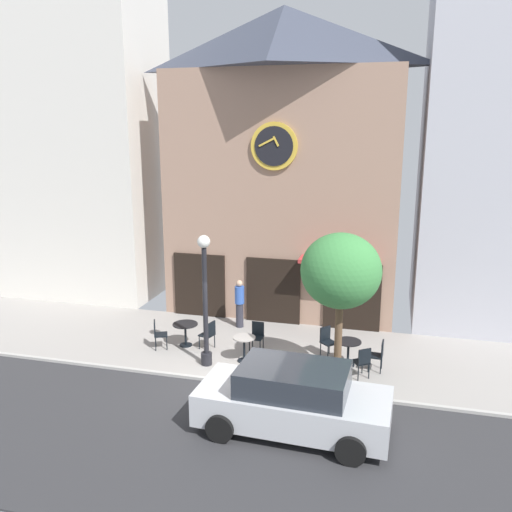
{
  "coord_description": "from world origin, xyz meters",
  "views": [
    {
      "loc": [
        3.89,
        -12.54,
        6.74
      ],
      "look_at": [
        0.02,
        2.43,
        2.96
      ],
      "focal_mm": 37.49,
      "sensor_mm": 36.0,
      "label": 1
    }
  ],
  "objects_px": {
    "cafe_chair_left_end": "(257,334)",
    "cafe_chair_corner": "(362,360)",
    "cafe_chair_mid_row": "(209,333)",
    "street_lamp": "(205,301)",
    "cafe_chair_outer": "(158,332)",
    "cafe_table_near_door": "(185,329)",
    "street_tree": "(341,272)",
    "pedestrian_blue": "(240,303)",
    "cafe_table_rightmost": "(348,348)",
    "parked_car_silver": "(293,399)",
    "cafe_table_center_left": "(244,345)",
    "cafe_chair_near_tree": "(327,339)",
    "cafe_chair_facing_street": "(379,353)"
  },
  "relations": [
    {
      "from": "cafe_chair_mid_row",
      "to": "street_tree",
      "type": "bearing_deg",
      "value": -18.18
    },
    {
      "from": "cafe_chair_left_end",
      "to": "cafe_table_near_door",
      "type": "bearing_deg",
      "value": -175.0
    },
    {
      "from": "cafe_chair_facing_street",
      "to": "parked_car_silver",
      "type": "bearing_deg",
      "value": -116.37
    },
    {
      "from": "cafe_table_rightmost",
      "to": "parked_car_silver",
      "type": "height_order",
      "value": "parked_car_silver"
    },
    {
      "from": "cafe_chair_near_tree",
      "to": "cafe_chair_outer",
      "type": "bearing_deg",
      "value": -171.62
    },
    {
      "from": "cafe_table_rightmost",
      "to": "cafe_table_near_door",
      "type": "bearing_deg",
      "value": 178.09
    },
    {
      "from": "cafe_table_near_door",
      "to": "pedestrian_blue",
      "type": "xyz_separation_m",
      "value": [
        1.2,
        1.98,
        0.32
      ]
    },
    {
      "from": "cafe_chair_outer",
      "to": "cafe_chair_mid_row",
      "type": "xyz_separation_m",
      "value": [
        1.54,
        0.35,
        0.0
      ]
    },
    {
      "from": "parked_car_silver",
      "to": "cafe_chair_facing_street",
      "type": "bearing_deg",
      "value": 63.63
    },
    {
      "from": "cafe_table_near_door",
      "to": "cafe_table_center_left",
      "type": "relative_size",
      "value": 1.05
    },
    {
      "from": "cafe_chair_corner",
      "to": "cafe_chair_mid_row",
      "type": "distance_m",
      "value": 4.78
    },
    {
      "from": "street_lamp",
      "to": "pedestrian_blue",
      "type": "height_order",
      "value": "street_lamp"
    },
    {
      "from": "cafe_chair_mid_row",
      "to": "street_lamp",
      "type": "bearing_deg",
      "value": -74.66
    },
    {
      "from": "cafe_chair_outer",
      "to": "parked_car_silver",
      "type": "bearing_deg",
      "value": -35.38
    },
    {
      "from": "cafe_table_center_left",
      "to": "cafe_table_rightmost",
      "type": "xyz_separation_m",
      "value": [
        2.98,
        0.48,
        0.02
      ]
    },
    {
      "from": "cafe_table_rightmost",
      "to": "cafe_chair_mid_row",
      "type": "distance_m",
      "value": 4.27
    },
    {
      "from": "cafe_table_rightmost",
      "to": "pedestrian_blue",
      "type": "bearing_deg",
      "value": 150.99
    },
    {
      "from": "cafe_table_near_door",
      "to": "cafe_chair_mid_row",
      "type": "height_order",
      "value": "cafe_chair_mid_row"
    },
    {
      "from": "cafe_table_near_door",
      "to": "cafe_chair_outer",
      "type": "bearing_deg",
      "value": -149.89
    },
    {
      "from": "cafe_table_rightmost",
      "to": "pedestrian_blue",
      "type": "relative_size",
      "value": 0.45
    },
    {
      "from": "cafe_chair_near_tree",
      "to": "parked_car_silver",
      "type": "distance_m",
      "value": 4.24
    },
    {
      "from": "street_tree",
      "to": "cafe_chair_outer",
      "type": "bearing_deg",
      "value": 170.05
    },
    {
      "from": "street_lamp",
      "to": "cafe_chair_left_end",
      "type": "bearing_deg",
      "value": 48.73
    },
    {
      "from": "street_tree",
      "to": "pedestrian_blue",
      "type": "bearing_deg",
      "value": 137.41
    },
    {
      "from": "cafe_chair_left_end",
      "to": "cafe_chair_mid_row",
      "type": "bearing_deg",
      "value": -169.54
    },
    {
      "from": "cafe_chair_left_end",
      "to": "pedestrian_blue",
      "type": "relative_size",
      "value": 0.54
    },
    {
      "from": "cafe_table_center_left",
      "to": "cafe_table_rightmost",
      "type": "height_order",
      "value": "cafe_table_center_left"
    },
    {
      "from": "cafe_table_near_door",
      "to": "pedestrian_blue",
      "type": "distance_m",
      "value": 2.34
    },
    {
      "from": "cafe_chair_left_end",
      "to": "cafe_chair_corner",
      "type": "bearing_deg",
      "value": -18.78
    },
    {
      "from": "street_lamp",
      "to": "street_tree",
      "type": "xyz_separation_m",
      "value": [
        3.79,
        -0.27,
        1.18
      ]
    },
    {
      "from": "cafe_table_center_left",
      "to": "cafe_chair_left_end",
      "type": "xyz_separation_m",
      "value": [
        0.17,
        0.85,
        0.01
      ]
    },
    {
      "from": "cafe_chair_near_tree",
      "to": "cafe_chair_left_end",
      "type": "height_order",
      "value": "same"
    },
    {
      "from": "cafe_table_center_left",
      "to": "cafe_chair_left_end",
      "type": "bearing_deg",
      "value": 78.46
    },
    {
      "from": "cafe_table_rightmost",
      "to": "cafe_chair_corner",
      "type": "distance_m",
      "value": 0.86
    },
    {
      "from": "cafe_table_center_left",
      "to": "cafe_chair_near_tree",
      "type": "distance_m",
      "value": 2.5
    },
    {
      "from": "cafe_chair_facing_street",
      "to": "street_tree",
      "type": "bearing_deg",
      "value": -133.9
    },
    {
      "from": "street_lamp",
      "to": "cafe_table_rightmost",
      "type": "bearing_deg",
      "value": 13.68
    },
    {
      "from": "parked_car_silver",
      "to": "cafe_chair_outer",
      "type": "bearing_deg",
      "value": 144.62
    },
    {
      "from": "cafe_chair_corner",
      "to": "pedestrian_blue",
      "type": "distance_m",
      "value": 5.21
    },
    {
      "from": "cafe_chair_left_end",
      "to": "parked_car_silver",
      "type": "relative_size",
      "value": 0.21
    },
    {
      "from": "cafe_table_near_door",
      "to": "parked_car_silver",
      "type": "height_order",
      "value": "parked_car_silver"
    },
    {
      "from": "pedestrian_blue",
      "to": "cafe_chair_corner",
      "type": "bearing_deg",
      "value": -33.74
    },
    {
      "from": "street_tree",
      "to": "cafe_chair_near_tree",
      "type": "bearing_deg",
      "value": 105.53
    },
    {
      "from": "cafe_chair_corner",
      "to": "cafe_chair_left_end",
      "type": "distance_m",
      "value": 3.43
    },
    {
      "from": "cafe_table_center_left",
      "to": "parked_car_silver",
      "type": "xyz_separation_m",
      "value": [
        2.06,
        -3.25,
        0.24
      ]
    },
    {
      "from": "cafe_chair_mid_row",
      "to": "cafe_chair_left_end",
      "type": "xyz_separation_m",
      "value": [
        1.46,
        0.27,
        0.0
      ]
    },
    {
      "from": "cafe_chair_outer",
      "to": "cafe_chair_left_end",
      "type": "bearing_deg",
      "value": 11.73
    },
    {
      "from": "cafe_chair_facing_street",
      "to": "cafe_chair_left_end",
      "type": "height_order",
      "value": "same"
    },
    {
      "from": "cafe_table_near_door",
      "to": "cafe_table_rightmost",
      "type": "distance_m",
      "value": 5.08
    },
    {
      "from": "cafe_chair_outer",
      "to": "cafe_table_near_door",
      "type": "bearing_deg",
      "value": 30.11
    }
  ]
}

